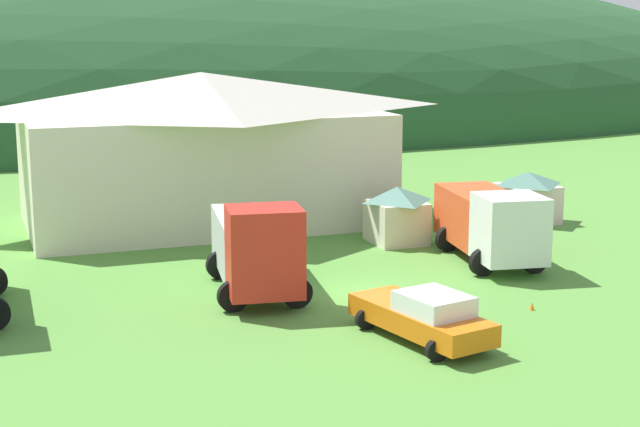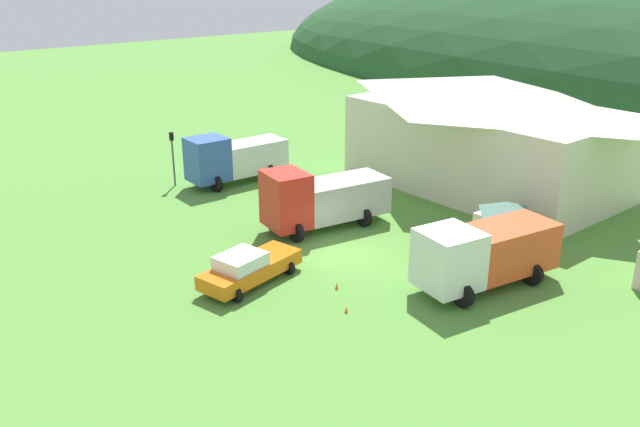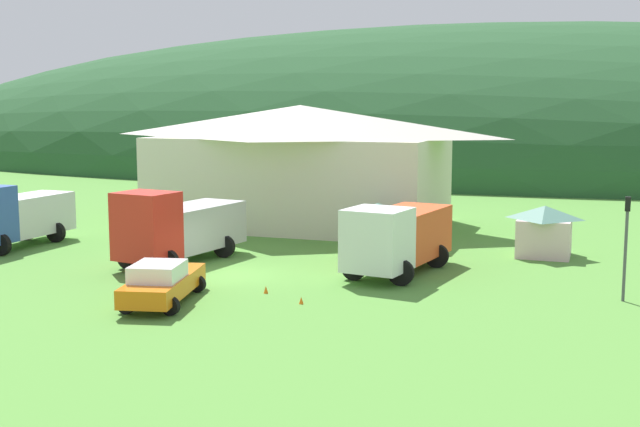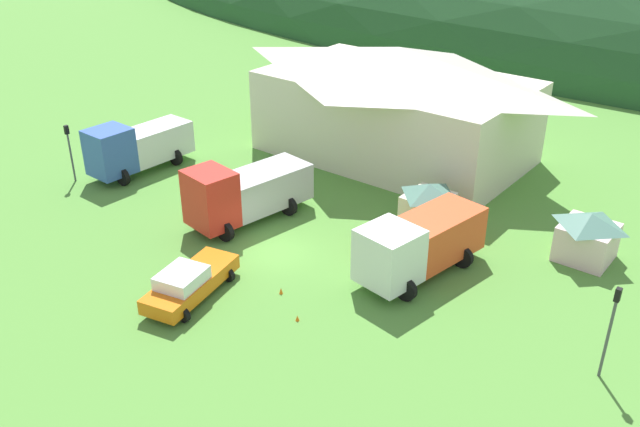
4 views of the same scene
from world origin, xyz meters
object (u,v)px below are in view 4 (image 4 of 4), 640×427
at_px(box_truck_blue, 136,146).
at_px(traffic_cone_near_pickup, 297,321).
at_px(play_shed_pink, 588,236).
at_px(traffic_light_east, 611,323).
at_px(crane_truck_red, 244,192).
at_px(heavy_rig_white, 418,243).
at_px(traffic_light_west, 70,147).
at_px(service_pickup_orange, 189,282).
at_px(play_shed_cream, 428,205).
at_px(traffic_cone_mid_row, 281,294).
at_px(depot_building, 396,101).

distance_m(box_truck_blue, traffic_cone_near_pickup, 19.71).
relative_size(play_shed_pink, traffic_light_east, 0.68).
bearing_deg(crane_truck_red, box_truck_blue, -85.06).
bearing_deg(heavy_rig_white, traffic_cone_near_pickup, -8.63).
height_order(box_truck_blue, traffic_light_west, traffic_light_west).
bearing_deg(play_shed_pink, service_pickup_orange, -131.46).
relative_size(play_shed_pink, traffic_cone_near_pickup, 4.98).
bearing_deg(play_shed_cream, box_truck_blue, -164.79).
bearing_deg(box_truck_blue, service_pickup_orange, 61.56).
distance_m(traffic_light_east, traffic_cone_mid_row, 14.22).
height_order(depot_building, play_shed_cream, depot_building).
bearing_deg(play_shed_pink, traffic_light_east, -67.17).
bearing_deg(service_pickup_orange, crane_truck_red, -167.33).
bearing_deg(traffic_cone_mid_row, depot_building, 106.36).
height_order(heavy_rig_white, traffic_cone_mid_row, heavy_rig_white).
bearing_deg(play_shed_pink, traffic_cone_near_pickup, -121.45).
bearing_deg(traffic_cone_mid_row, traffic_light_east, 14.10).
xyz_separation_m(crane_truck_red, traffic_cone_near_pickup, (8.39, -5.44, -1.79)).
bearing_deg(heavy_rig_white, traffic_cone_mid_row, -27.80).
xyz_separation_m(depot_building, traffic_light_east, (18.78, -14.29, -1.34)).
relative_size(traffic_light_east, traffic_cone_near_pickup, 7.31).
xyz_separation_m(heavy_rig_white, service_pickup_orange, (-7.14, -8.21, -0.91)).
bearing_deg(crane_truck_red, depot_building, -176.51).
bearing_deg(traffic_cone_mid_row, traffic_light_west, 175.31).
distance_m(traffic_light_west, traffic_light_east, 32.28).
bearing_deg(traffic_cone_mid_row, box_truck_blue, 163.38).
distance_m(play_shed_pink, service_pickup_orange, 19.74).
height_order(depot_building, traffic_light_east, depot_building).
relative_size(crane_truck_red, service_pickup_orange, 1.36).
bearing_deg(play_shed_pink, depot_building, 159.29).
height_order(crane_truck_red, service_pickup_orange, crane_truck_red).
xyz_separation_m(depot_building, traffic_light_west, (-13.45, -16.17, -1.54)).
xyz_separation_m(play_shed_cream, traffic_cone_near_pickup, (0.04, -11.19, -1.33)).
distance_m(heavy_rig_white, traffic_light_east, 9.76).
relative_size(play_shed_pink, crane_truck_red, 0.37).
xyz_separation_m(play_shed_pink, traffic_light_west, (-28.62, -10.43, 0.99)).
bearing_deg(service_pickup_orange, heavy_rig_white, 126.51).
relative_size(service_pickup_orange, traffic_light_west, 1.51).
height_order(play_shed_cream, traffic_cone_near_pickup, play_shed_cream).
height_order(play_shed_pink, traffic_cone_mid_row, play_shed_pink).
bearing_deg(play_shed_cream, service_pickup_orange, -111.26).
xyz_separation_m(play_shed_pink, crane_truck_red, (-16.41, -7.67, 0.48)).
bearing_deg(crane_truck_red, heavy_rig_white, 104.71).
distance_m(play_shed_pink, traffic_cone_mid_row, 15.63).
bearing_deg(play_shed_pink, crane_truck_red, -154.95).
distance_m(box_truck_blue, heavy_rig_white, 20.75).
xyz_separation_m(service_pickup_orange, traffic_cone_mid_row, (3.09, 2.82, -0.83)).
bearing_deg(traffic_light_east, traffic_light_west, -176.66).
bearing_deg(box_truck_blue, play_shed_cream, 106.63).
relative_size(heavy_rig_white, traffic_light_east, 1.83).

